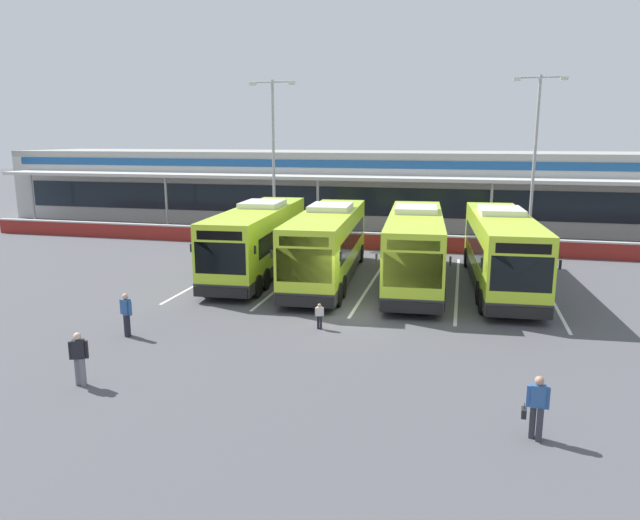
{
  "coord_description": "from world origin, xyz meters",
  "views": [
    {
      "loc": [
        4.23,
        -22.66,
        7.17
      ],
      "look_at": [
        -2.04,
        3.0,
        1.6
      ],
      "focal_mm": 32.71,
      "sensor_mm": 36.0,
      "label": 1
    }
  ],
  "objects_px": {
    "coach_bus_centre": "(415,249)",
    "coach_bus_left_centre": "(328,246)",
    "coach_bus_right_centre": "(501,251)",
    "lamp_post_centre": "(535,151)",
    "pedestrian_in_dark_coat": "(126,313)",
    "pedestrian_near_bin": "(79,357)",
    "lamp_post_west": "(273,150)",
    "coach_bus_leftmost": "(258,241)",
    "pedestrian_with_handbag": "(536,406)",
    "pedestrian_child": "(320,315)"
  },
  "relations": [
    {
      "from": "coach_bus_leftmost",
      "to": "pedestrian_near_bin",
      "type": "distance_m",
      "value": 14.96
    },
    {
      "from": "coach_bus_left_centre",
      "to": "coach_bus_centre",
      "type": "xyz_separation_m",
      "value": [
        4.38,
        0.19,
        0.0
      ]
    },
    {
      "from": "coach_bus_leftmost",
      "to": "coach_bus_right_centre",
      "type": "relative_size",
      "value": 1.0
    },
    {
      "from": "coach_bus_right_centre",
      "to": "pedestrian_with_handbag",
      "type": "bearing_deg",
      "value": -89.87
    },
    {
      "from": "coach_bus_right_centre",
      "to": "pedestrian_with_handbag",
      "type": "height_order",
      "value": "coach_bus_right_centre"
    },
    {
      "from": "coach_bus_left_centre",
      "to": "pedestrian_near_bin",
      "type": "bearing_deg",
      "value": -106.08
    },
    {
      "from": "pedestrian_near_bin",
      "to": "lamp_post_west",
      "type": "xyz_separation_m",
      "value": [
        -2.23,
        25.22,
        5.42
      ]
    },
    {
      "from": "lamp_post_centre",
      "to": "pedestrian_in_dark_coat",
      "type": "bearing_deg",
      "value": -126.34
    },
    {
      "from": "coach_bus_centre",
      "to": "pedestrian_child",
      "type": "relative_size",
      "value": 12.24
    },
    {
      "from": "coach_bus_right_centre",
      "to": "pedestrian_in_dark_coat",
      "type": "relative_size",
      "value": 7.59
    },
    {
      "from": "pedestrian_child",
      "to": "pedestrian_near_bin",
      "type": "distance_m",
      "value": 8.73
    },
    {
      "from": "pedestrian_near_bin",
      "to": "lamp_post_centre",
      "type": "height_order",
      "value": "lamp_post_centre"
    },
    {
      "from": "coach_bus_right_centre",
      "to": "pedestrian_with_handbag",
      "type": "xyz_separation_m",
      "value": [
        0.03,
        -15.03,
        -0.93
      ]
    },
    {
      "from": "pedestrian_in_dark_coat",
      "to": "lamp_post_west",
      "type": "distance_m",
      "value": 21.73
    },
    {
      "from": "pedestrian_with_handbag",
      "to": "pedestrian_child",
      "type": "distance_m",
      "value": 9.8
    },
    {
      "from": "coach_bus_right_centre",
      "to": "pedestrian_near_bin",
      "type": "height_order",
      "value": "coach_bus_right_centre"
    },
    {
      "from": "pedestrian_with_handbag",
      "to": "lamp_post_west",
      "type": "relative_size",
      "value": 0.15
    },
    {
      "from": "coach_bus_leftmost",
      "to": "pedestrian_near_bin",
      "type": "relative_size",
      "value": 7.59
    },
    {
      "from": "coach_bus_right_centre",
      "to": "lamp_post_centre",
      "type": "xyz_separation_m",
      "value": [
        2.44,
        11.24,
        4.5
      ]
    },
    {
      "from": "coach_bus_left_centre",
      "to": "lamp_post_centre",
      "type": "distance_m",
      "value": 16.65
    },
    {
      "from": "pedestrian_near_bin",
      "to": "coach_bus_centre",
      "type": "bearing_deg",
      "value": 59.69
    },
    {
      "from": "pedestrian_child",
      "to": "lamp_post_centre",
      "type": "height_order",
      "value": "lamp_post_centre"
    },
    {
      "from": "coach_bus_left_centre",
      "to": "pedestrian_child",
      "type": "height_order",
      "value": "coach_bus_left_centre"
    },
    {
      "from": "coach_bus_right_centre",
      "to": "lamp_post_west",
      "type": "xyz_separation_m",
      "value": [
        -14.86,
        10.34,
        4.5
      ]
    },
    {
      "from": "pedestrian_with_handbag",
      "to": "lamp_post_centre",
      "type": "relative_size",
      "value": 0.15
    },
    {
      "from": "coach_bus_right_centre",
      "to": "pedestrian_in_dark_coat",
      "type": "height_order",
      "value": "coach_bus_right_centre"
    },
    {
      "from": "coach_bus_left_centre",
      "to": "lamp_post_centre",
      "type": "bearing_deg",
      "value": 47.08
    },
    {
      "from": "pedestrian_near_bin",
      "to": "lamp_post_centre",
      "type": "bearing_deg",
      "value": 60.03
    },
    {
      "from": "pedestrian_in_dark_coat",
      "to": "pedestrian_child",
      "type": "distance_m",
      "value": 7.13
    },
    {
      "from": "pedestrian_in_dark_coat",
      "to": "lamp_post_centre",
      "type": "xyz_separation_m",
      "value": [
        16.12,
        21.92,
        5.42
      ]
    },
    {
      "from": "pedestrian_in_dark_coat",
      "to": "lamp_post_centre",
      "type": "height_order",
      "value": "lamp_post_centre"
    },
    {
      "from": "coach_bus_leftmost",
      "to": "coach_bus_centre",
      "type": "bearing_deg",
      "value": -2.48
    },
    {
      "from": "coach_bus_right_centre",
      "to": "pedestrian_near_bin",
      "type": "distance_m",
      "value": 19.54
    },
    {
      "from": "coach_bus_centre",
      "to": "lamp_post_centre",
      "type": "bearing_deg",
      "value": 60.48
    },
    {
      "from": "pedestrian_with_handbag",
      "to": "pedestrian_child",
      "type": "xyz_separation_m",
      "value": [
        -7.04,
        6.81,
        -0.32
      ]
    },
    {
      "from": "coach_bus_leftmost",
      "to": "lamp_post_west",
      "type": "relative_size",
      "value": 1.12
    },
    {
      "from": "pedestrian_child",
      "to": "pedestrian_near_bin",
      "type": "height_order",
      "value": "pedestrian_near_bin"
    },
    {
      "from": "coach_bus_left_centre",
      "to": "pedestrian_near_bin",
      "type": "distance_m",
      "value": 15.0
    },
    {
      "from": "coach_bus_right_centre",
      "to": "lamp_post_centre",
      "type": "relative_size",
      "value": 1.12
    },
    {
      "from": "pedestrian_near_bin",
      "to": "lamp_post_west",
      "type": "height_order",
      "value": "lamp_post_west"
    },
    {
      "from": "coach_bus_centre",
      "to": "coach_bus_left_centre",
      "type": "bearing_deg",
      "value": -177.53
    },
    {
      "from": "coach_bus_right_centre",
      "to": "lamp_post_west",
      "type": "relative_size",
      "value": 1.12
    },
    {
      "from": "pedestrian_child",
      "to": "pedestrian_near_bin",
      "type": "xyz_separation_m",
      "value": [
        -5.62,
        -6.67,
        0.33
      ]
    },
    {
      "from": "coach_bus_leftmost",
      "to": "pedestrian_near_bin",
      "type": "bearing_deg",
      "value": -90.93
    },
    {
      "from": "coach_bus_left_centre",
      "to": "pedestrian_with_handbag",
      "type": "height_order",
      "value": "coach_bus_left_centre"
    },
    {
      "from": "coach_bus_leftmost",
      "to": "pedestrian_with_handbag",
      "type": "bearing_deg",
      "value": -50.52
    },
    {
      "from": "lamp_post_west",
      "to": "lamp_post_centre",
      "type": "height_order",
      "value": "same"
    },
    {
      "from": "coach_bus_left_centre",
      "to": "lamp_post_centre",
      "type": "xyz_separation_m",
      "value": [
        10.92,
        11.74,
        4.5
      ]
    },
    {
      "from": "coach_bus_left_centre",
      "to": "pedestrian_in_dark_coat",
      "type": "bearing_deg",
      "value": -117.09
    },
    {
      "from": "coach_bus_leftmost",
      "to": "coach_bus_left_centre",
      "type": "relative_size",
      "value": 1.0
    }
  ]
}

